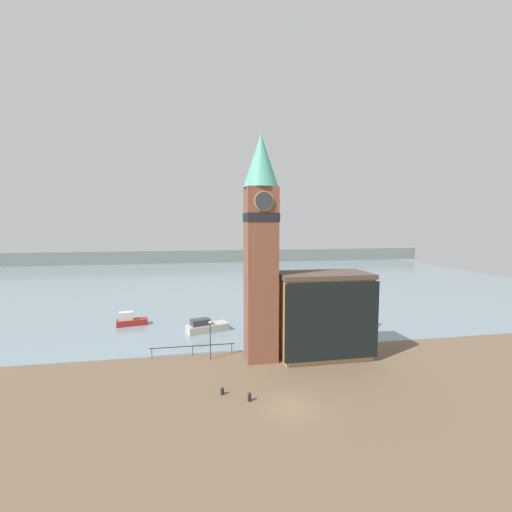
# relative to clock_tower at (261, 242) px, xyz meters

# --- Properties ---
(ground_plane) EXTENTS (160.00, 160.00, 0.00)m
(ground_plane) POSITION_rel_clock_tower_xyz_m (0.38, -10.51, -12.88)
(ground_plane) COLOR brown
(water) EXTENTS (160.00, 120.00, 0.00)m
(water) POSITION_rel_clock_tower_xyz_m (0.38, 62.61, -12.89)
(water) COLOR gray
(water) RESTS_ON ground_plane
(far_shoreline) EXTENTS (180.00, 3.00, 5.00)m
(far_shoreline) POSITION_rel_clock_tower_xyz_m (0.38, 102.61, -10.38)
(far_shoreline) COLOR slate
(far_shoreline) RESTS_ON water
(pier_railing) EXTENTS (9.52, 0.08, 1.09)m
(pier_railing) POSITION_rel_clock_tower_xyz_m (-7.41, 2.36, -11.94)
(pier_railing) COLOR #232328
(pier_railing) RESTS_ON ground_plane
(clock_tower) EXTENTS (3.78, 3.78, 24.23)m
(clock_tower) POSITION_rel_clock_tower_xyz_m (0.00, 0.00, 0.00)
(clock_tower) COLOR brown
(clock_tower) RESTS_ON ground_plane
(pier_building) EXTENTS (10.30, 5.69, 9.45)m
(pier_building) POSITION_rel_clock_tower_xyz_m (7.06, -0.42, -8.14)
(pier_building) COLOR tan
(pier_building) RESTS_ON ground_plane
(boat_near) EXTENTS (6.13, 3.83, 1.87)m
(boat_near) POSITION_rel_clock_tower_xyz_m (-5.58, 10.85, -12.18)
(boat_near) COLOR #B7B2A8
(boat_near) RESTS_ON water
(boat_far) EXTENTS (4.57, 2.47, 2.05)m
(boat_far) POSITION_rel_clock_tower_xyz_m (-16.48, 15.92, -12.15)
(boat_far) COLOR maroon
(boat_far) RESTS_ON water
(mooring_bollard_near) EXTENTS (0.31, 0.31, 0.75)m
(mooring_bollard_near) POSITION_rel_clock_tower_xyz_m (-2.72, -8.93, -12.48)
(mooring_bollard_near) COLOR black
(mooring_bollard_near) RESTS_ON ground_plane
(mooring_bollard_far) EXTENTS (0.32, 0.32, 0.63)m
(mooring_bollard_far) POSITION_rel_clock_tower_xyz_m (-4.86, -7.38, -12.55)
(mooring_bollard_far) COLOR black
(mooring_bollard_far) RESTS_ON ground_plane
(lamp_post) EXTENTS (0.32, 0.32, 4.29)m
(lamp_post) POSITION_rel_clock_tower_xyz_m (-5.48, 0.79, -9.92)
(lamp_post) COLOR #2D2D33
(lamp_post) RESTS_ON ground_plane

